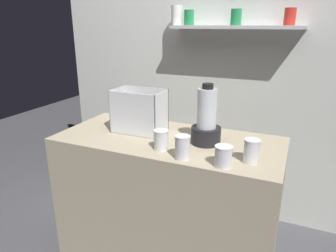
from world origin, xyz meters
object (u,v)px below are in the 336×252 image
Objects in this scene: juice_cup_mango_far_left at (161,141)px; juice_cup_orange_right at (251,152)px; carrot_display_bin at (139,118)px; juice_cup_mango_left at (182,148)px; blender_pitcher at (206,122)px; juice_cup_pomegranate_middle at (223,158)px.

juice_cup_mango_far_left is 0.91× the size of juice_cup_orange_right.
carrot_display_bin reaches higher than juice_cup_mango_left.
blender_pitcher reaches higher than juice_cup_pomegranate_middle.
juice_cup_pomegranate_middle is at bearing -1.52° from juice_cup_mango_left.
juice_cup_mango_left is (-0.05, -0.26, -0.08)m from blender_pitcher.
blender_pitcher is 3.13× the size of juice_cup_mango_far_left.
blender_pitcher is 0.33m from juice_cup_pomegranate_middle.
juice_cup_mango_left is at bearing -100.44° from blender_pitcher.
blender_pitcher is 2.82× the size of juice_cup_mango_left.
blender_pitcher is 0.29m from juice_cup_mango_far_left.
carrot_display_bin is at bearing 145.13° from juice_cup_mango_left.
juice_cup_mango_far_left is at bearing 168.75° from juice_cup_pomegranate_middle.
juice_cup_orange_right is at bearing -29.56° from blender_pitcher.
juice_cup_pomegranate_middle is (0.64, -0.30, -0.04)m from carrot_display_bin.
carrot_display_bin is at bearing 139.81° from juice_cup_mango_far_left.
blender_pitcher is 2.85× the size of juice_cup_orange_right.
carrot_display_bin is 0.47m from blender_pitcher.
juice_cup_orange_right is (0.12, 0.10, 0.01)m from juice_cup_pomegranate_middle.
carrot_display_bin is 0.51m from juice_cup_mango_left.
juice_cup_mango_left reaches higher than juice_cup_pomegranate_middle.
carrot_display_bin is 2.56× the size of juice_cup_mango_left.
juice_cup_mango_far_left is at bearing -40.19° from carrot_display_bin.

